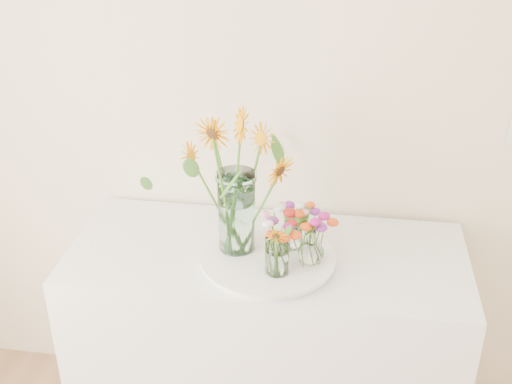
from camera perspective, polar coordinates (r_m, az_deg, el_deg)
counter at (r=2.54m, az=0.92°, el=-13.84°), size 1.40×0.60×0.90m
tray at (r=2.21m, az=1.04°, el=-6.01°), size 0.44×0.44×0.02m
mason_jar at (r=2.17m, az=-1.74°, el=-1.77°), size 0.15×0.15×0.29m
sunflower_bouquet at (r=2.11m, az=-1.79°, el=1.15°), size 0.81×0.81×0.54m
small_vase_a at (r=2.08m, az=1.91°, el=-5.66°), size 0.09×0.09×0.14m
wildflower_posy_a at (r=2.05m, az=1.93°, el=-4.62°), size 0.18×0.18×0.23m
small_vase_b at (r=2.14m, az=4.93°, el=-4.77°), size 0.10×0.10×0.13m
wildflower_posy_b at (r=2.12m, az=4.97°, el=-3.74°), size 0.20×0.20×0.22m
small_vase_c at (r=2.22m, az=3.30°, el=-3.73°), size 0.07×0.07×0.11m
wildflower_posy_c at (r=2.20m, az=3.34°, el=-2.73°), size 0.18×0.18×0.20m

